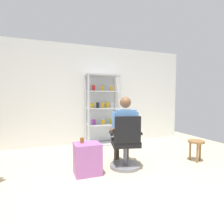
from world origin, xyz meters
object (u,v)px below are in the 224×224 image
(office_chair, at_px, (126,147))
(seated_shopkeeper, at_px, (124,128))
(storage_crate, at_px, (87,159))
(display_cabinet_main, at_px, (102,109))
(wooden_stool, at_px, (196,145))
(tea_glass, at_px, (82,140))

(office_chair, distance_m, seated_shopkeeper, 0.36)
(storage_crate, bearing_deg, display_cabinet_main, 66.09)
(display_cabinet_main, distance_m, wooden_stool, 2.49)
(display_cabinet_main, xyz_separation_m, office_chair, (-0.12, -1.85, -0.57))
(display_cabinet_main, xyz_separation_m, wooden_stool, (1.37, -1.98, -0.63))
(tea_glass, bearing_deg, seated_shopkeeper, 6.78)
(seated_shopkeeper, bearing_deg, display_cabinet_main, 87.19)
(display_cabinet_main, relative_size, tea_glass, 21.02)
(wooden_stool, bearing_deg, seated_shopkeeper, 168.77)
(seated_shopkeeper, xyz_separation_m, wooden_stool, (1.45, -0.29, -0.38))
(office_chair, bearing_deg, tea_glass, 175.38)
(storage_crate, bearing_deg, seated_shopkeeper, 11.61)
(office_chair, height_order, storage_crate, office_chair)
(seated_shopkeeper, xyz_separation_m, tea_glass, (-0.81, -0.10, -0.15))
(storage_crate, relative_size, wooden_stool, 1.23)
(office_chair, distance_m, storage_crate, 0.71)
(display_cabinet_main, bearing_deg, wooden_stool, -55.41)
(display_cabinet_main, relative_size, storage_crate, 3.67)
(seated_shopkeeper, relative_size, storage_crate, 2.49)
(display_cabinet_main, xyz_separation_m, seated_shopkeeper, (-0.08, -1.69, -0.25))
(wooden_stool, bearing_deg, tea_glass, 175.16)
(display_cabinet_main, relative_size, office_chair, 1.98)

